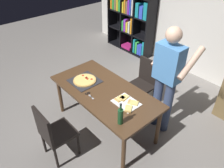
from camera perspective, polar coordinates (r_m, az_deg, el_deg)
The scene contains 11 objects.
ground_plane at distance 3.84m, azimuth -1.71°, elevation -10.65°, with size 12.00×12.00×0.00m, color gray.
back_wall at distance 4.94m, azimuth 22.94°, elevation 16.81°, with size 6.40×0.10×2.80m, color silver.
dining_table at distance 3.38m, azimuth -1.91°, elevation -2.68°, with size 1.77×0.87×0.75m.
chair_near_camera at distance 3.15m, azimuth -15.12°, elevation -11.81°, with size 0.42×0.42×0.90m.
chair_far_side at distance 4.01m, azimuth 8.31°, elevation 0.87°, with size 0.42×0.42×0.90m.
bookshelf at distance 5.85m, azimuth 5.26°, elevation 17.62°, with size 1.40×0.35×1.95m.
person_serving_pizza at distance 3.30m, azimuth 14.09°, elevation 1.98°, with size 0.55×0.54×1.75m.
pepperoni_pizza_on_tray at distance 3.55m, azimuth -7.05°, elevation 0.93°, with size 0.43×0.43×0.04m.
pizza_slices_on_towel at distance 3.11m, azimuth 3.65°, elevation -4.75°, with size 0.38×0.30×0.03m.
wine_bottle at distance 2.74m, azimuth 2.19°, elevation -8.28°, with size 0.07×0.07×0.32m.
kitchen_scissors at distance 3.26m, azimuth -5.97°, elevation -2.76°, with size 0.20×0.09×0.01m.
Camera 1 is at (2.07, -1.67, 2.77)m, focal length 35.39 mm.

